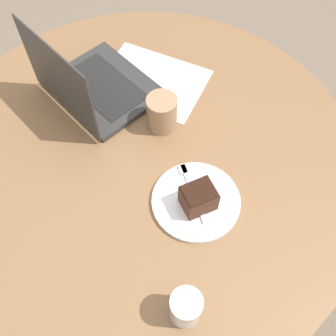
# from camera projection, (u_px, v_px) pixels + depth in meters

# --- Properties ---
(ground_plane) EXTENTS (12.00, 12.00, 0.00)m
(ground_plane) POSITION_uv_depth(u_px,v_px,m) (152.00, 246.00, 1.65)
(ground_plane) COLOR #6B5B4C
(dining_table) EXTENTS (1.17, 1.17, 0.71)m
(dining_table) POSITION_uv_depth(u_px,v_px,m) (145.00, 175.00, 1.14)
(dining_table) COLOR brown
(dining_table) RESTS_ON ground_plane
(paper_document) EXTENTS (0.38, 0.34, 0.00)m
(paper_document) POSITION_uv_depth(u_px,v_px,m) (152.00, 81.00, 1.18)
(paper_document) COLOR white
(paper_document) RESTS_ON dining_table
(plate) EXTENTS (0.22, 0.22, 0.01)m
(plate) POSITION_uv_depth(u_px,v_px,m) (196.00, 201.00, 0.96)
(plate) COLOR silver
(plate) RESTS_ON dining_table
(cake_slice) EXTENTS (0.09, 0.09, 0.07)m
(cake_slice) POSITION_uv_depth(u_px,v_px,m) (198.00, 198.00, 0.92)
(cake_slice) COLOR #472619
(cake_slice) RESTS_ON plate
(fork) EXTENTS (0.06, 0.17, 0.00)m
(fork) POSITION_uv_depth(u_px,v_px,m) (191.00, 186.00, 0.97)
(fork) COLOR silver
(fork) RESTS_ON plate
(coffee_glass) EXTENTS (0.08, 0.08, 0.10)m
(coffee_glass) POSITION_uv_depth(u_px,v_px,m) (162.00, 113.00, 1.05)
(coffee_glass) COLOR #997556
(coffee_glass) RESTS_ON dining_table
(water_glass) EXTENTS (0.07, 0.07, 0.09)m
(water_glass) POSITION_uv_depth(u_px,v_px,m) (186.00, 308.00, 0.79)
(water_glass) COLOR silver
(water_glass) RESTS_ON dining_table
(laptop) EXTENTS (0.38, 0.39, 0.25)m
(laptop) POSITION_uv_depth(u_px,v_px,m) (93.00, 86.00, 1.11)
(laptop) COLOR #2D2D2D
(laptop) RESTS_ON dining_table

